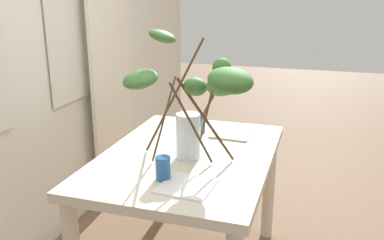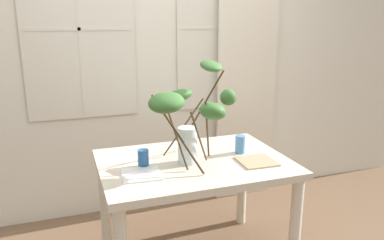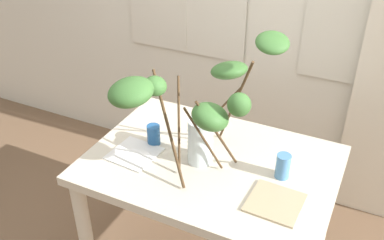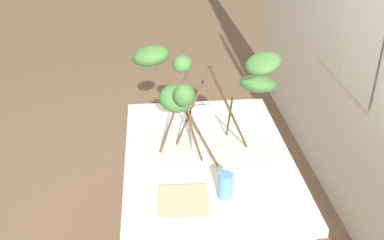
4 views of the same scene
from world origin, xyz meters
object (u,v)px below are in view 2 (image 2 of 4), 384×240
dining_table (194,177)px  drinking_glass_blue_left (143,158)px  vase_with_branches (189,111)px  plate_square_left (141,174)px  drinking_glass_blue_right (240,144)px  plate_square_right (257,161)px

dining_table → drinking_glass_blue_left: (-0.34, 0.01, 0.17)m
vase_with_branches → plate_square_left: vase_with_branches is taller
vase_with_branches → drinking_glass_blue_right: vase_with_branches is taller
drinking_glass_blue_right → plate_square_right: 0.21m
drinking_glass_blue_left → plate_square_left: size_ratio=0.48×
drinking_glass_blue_right → plate_square_left: 0.75m
dining_table → plate_square_right: (0.38, -0.16, 0.12)m
plate_square_left → plate_square_right: plate_square_right is taller
dining_table → plate_square_right: size_ratio=5.35×
drinking_glass_blue_left → plate_square_left: (-0.04, -0.13, -0.05)m
plate_square_left → plate_square_right: size_ratio=0.99×
dining_table → drinking_glass_blue_right: size_ratio=9.85×
drinking_glass_blue_right → drinking_glass_blue_left: bearing=-177.8°
dining_table → drinking_glass_blue_right: 0.40m
plate_square_right → vase_with_branches: bearing=165.5°
dining_table → drinking_glass_blue_left: drinking_glass_blue_left is taller
plate_square_left → plate_square_right: 0.76m
drinking_glass_blue_left → dining_table: bearing=-1.6°
drinking_glass_blue_left → plate_square_left: drinking_glass_blue_left is taller
drinking_glass_blue_left → vase_with_branches: bearing=-11.4°
vase_with_branches → drinking_glass_blue_left: size_ratio=7.04×
drinking_glass_blue_left → plate_square_left: bearing=-108.2°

